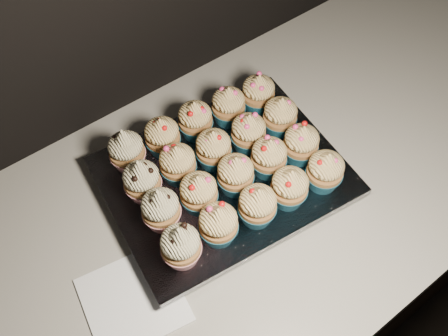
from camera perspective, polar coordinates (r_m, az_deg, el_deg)
name	(u,v)px	position (r m, az deg, el deg)	size (l,w,h in m)	color
cabinet	(209,309)	(1.29, -1.77, -15.82)	(2.40, 0.60, 0.86)	black
worktop	(202,221)	(0.88, -2.51, -6.11)	(2.44, 0.64, 0.04)	beige
napkin	(133,300)	(0.81, -10.33, -14.61)	(0.15, 0.15, 0.00)	white
baking_tray	(224,181)	(0.89, 0.00, -1.45)	(0.37, 0.28, 0.02)	black
foil_lining	(224,175)	(0.88, 0.00, -0.83)	(0.40, 0.31, 0.01)	silver
cupcake_0	(181,245)	(0.76, -4.97, -8.79)	(0.06, 0.06, 0.10)	#AA172C
cupcake_1	(218,224)	(0.77, -0.65, -6.41)	(0.06, 0.06, 0.08)	#185871
cupcake_2	(257,205)	(0.79, 3.84, -4.26)	(0.06, 0.06, 0.08)	#185871
cupcake_3	(289,187)	(0.82, 7.48, -2.19)	(0.06, 0.06, 0.08)	#185871
cupcake_4	(325,171)	(0.84, 11.47, -0.29)	(0.06, 0.06, 0.08)	#185871
cupcake_5	(161,209)	(0.79, -7.24, -4.61)	(0.06, 0.06, 0.10)	#AA172C
cupcake_6	(199,193)	(0.80, -2.91, -2.82)	(0.06, 0.06, 0.08)	#185871
cupcake_7	(236,174)	(0.82, 1.32, -0.70)	(0.06, 0.06, 0.08)	#185871
cupcake_8	(269,157)	(0.85, 5.14, 1.28)	(0.06, 0.06, 0.08)	#185871
cupcake_9	(301,144)	(0.87, 8.78, 2.78)	(0.06, 0.06, 0.08)	#185871
cupcake_10	(142,180)	(0.83, -9.37, -1.38)	(0.06, 0.06, 0.10)	#AA172C
cupcake_11	(178,163)	(0.84, -5.31, 0.52)	(0.06, 0.06, 0.08)	#185871
cupcake_12	(214,148)	(0.86, -1.21, 2.24)	(0.06, 0.06, 0.08)	#185871
cupcake_13	(248,132)	(0.88, 2.81, 4.08)	(0.06, 0.06, 0.08)	#185871
cupcake_14	(280,116)	(0.91, 6.42, 5.93)	(0.06, 0.06, 0.08)	#185871
cupcake_15	(127,150)	(0.87, -11.08, 2.03)	(0.06, 0.06, 0.10)	#AA172C
cupcake_16	(162,136)	(0.88, -7.06, 3.62)	(0.06, 0.06, 0.08)	#185871
cupcake_17	(195,120)	(0.90, -3.30, 5.53)	(0.06, 0.06, 0.08)	#185871
cupcake_18	(228,106)	(0.92, 0.51, 7.15)	(0.06, 0.06, 0.08)	#185871
cupcake_19	(258,93)	(0.94, 3.93, 8.53)	(0.06, 0.06, 0.08)	#185871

